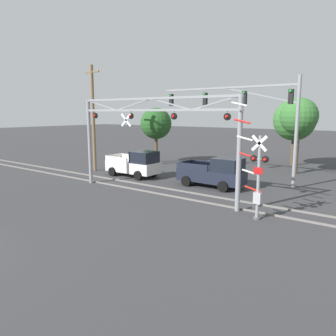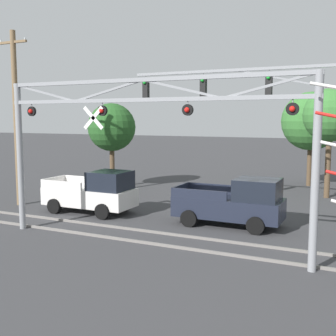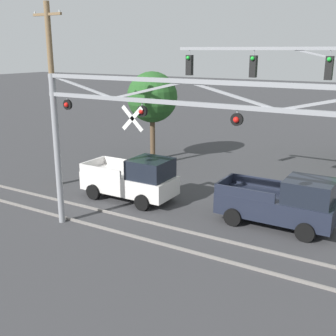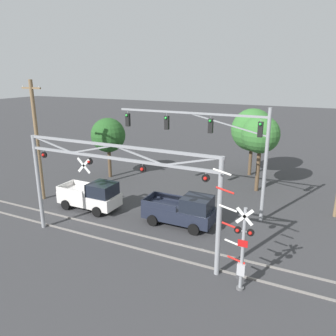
{
  "view_description": "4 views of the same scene",
  "coord_description": "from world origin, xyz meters",
  "px_view_note": "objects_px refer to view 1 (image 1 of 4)",
  "views": [
    {
      "loc": [
        12.82,
        -2.89,
        5.09
      ],
      "look_at": [
        1.2,
        12.65,
        1.81
      ],
      "focal_mm": 35.0,
      "sensor_mm": 36.0,
      "label": 1
    },
    {
      "loc": [
        7.12,
        -0.43,
        4.62
      ],
      "look_at": [
        -0.26,
        15.14,
        2.57
      ],
      "focal_mm": 45.0,
      "sensor_mm": 36.0,
      "label": 2
    },
    {
      "loc": [
        6.28,
        0.94,
        6.87
      ],
      "look_at": [
        -2.48,
        15.57,
        2.07
      ],
      "focal_mm": 45.0,
      "sensor_mm": 36.0,
      "label": 3
    },
    {
      "loc": [
        9.8,
        -1.14,
        9.61
      ],
      "look_at": [
        1.98,
        14.91,
        4.36
      ],
      "focal_mm": 35.0,
      "sensor_mm": 36.0,
      "label": 4
    }
  ],
  "objects_px": {
    "crossing_signal_mast": "(256,177)",
    "pickup_truck_following": "(135,164)",
    "pickup_truck_lead": "(215,173)",
    "utility_pole_left": "(93,117)",
    "crossing_gantry": "(151,129)",
    "background_tree_beyond_span": "(299,117)",
    "background_tree_far_right_verge": "(156,124)",
    "traffic_signal_span": "(254,110)",
    "background_tree_far_left_verge": "(295,120)"
  },
  "relations": [
    {
      "from": "traffic_signal_span",
      "to": "crossing_gantry",
      "type": "bearing_deg",
      "value": -117.01
    },
    {
      "from": "crossing_signal_mast",
      "to": "pickup_truck_following",
      "type": "distance_m",
      "value": 12.68
    },
    {
      "from": "background_tree_far_left_verge",
      "to": "utility_pole_left",
      "type": "bearing_deg",
      "value": -134.72
    },
    {
      "from": "crossing_gantry",
      "to": "background_tree_far_right_verge",
      "type": "bearing_deg",
      "value": 127.62
    },
    {
      "from": "traffic_signal_span",
      "to": "background_tree_far_right_verge",
      "type": "height_order",
      "value": "traffic_signal_span"
    },
    {
      "from": "utility_pole_left",
      "to": "background_tree_far_right_verge",
      "type": "bearing_deg",
      "value": 78.51
    },
    {
      "from": "crossing_gantry",
      "to": "background_tree_far_left_verge",
      "type": "relative_size",
      "value": 1.85
    },
    {
      "from": "traffic_signal_span",
      "to": "pickup_truck_lead",
      "type": "xyz_separation_m",
      "value": [
        -1.49,
        -2.88,
        -4.29
      ]
    },
    {
      "from": "background_tree_far_left_verge",
      "to": "background_tree_far_right_verge",
      "type": "distance_m",
      "value": 13.43
    },
    {
      "from": "pickup_truck_lead",
      "to": "utility_pole_left",
      "type": "distance_m",
      "value": 12.29
    },
    {
      "from": "crossing_gantry",
      "to": "traffic_signal_span",
      "type": "xyz_separation_m",
      "value": [
        3.62,
        7.11,
        1.18
      ]
    },
    {
      "from": "crossing_signal_mast",
      "to": "utility_pole_left",
      "type": "distance_m",
      "value": 17.37
    },
    {
      "from": "pickup_truck_lead",
      "to": "background_tree_far_left_verge",
      "type": "bearing_deg",
      "value": 83.3
    },
    {
      "from": "utility_pole_left",
      "to": "background_tree_far_left_verge",
      "type": "height_order",
      "value": "utility_pole_left"
    },
    {
      "from": "pickup_truck_lead",
      "to": "pickup_truck_following",
      "type": "distance_m",
      "value": 6.95
    },
    {
      "from": "traffic_signal_span",
      "to": "pickup_truck_lead",
      "type": "bearing_deg",
      "value": -117.29
    },
    {
      "from": "crossing_signal_mast",
      "to": "utility_pole_left",
      "type": "xyz_separation_m",
      "value": [
        -16.61,
        4.32,
        2.65
      ]
    },
    {
      "from": "background_tree_far_left_verge",
      "to": "pickup_truck_lead",
      "type": "bearing_deg",
      "value": -96.7
    },
    {
      "from": "crossing_gantry",
      "to": "traffic_signal_span",
      "type": "distance_m",
      "value": 8.07
    },
    {
      "from": "crossing_gantry",
      "to": "background_tree_beyond_span",
      "type": "relative_size",
      "value": 1.87
    },
    {
      "from": "crossing_signal_mast",
      "to": "crossing_gantry",
      "type": "bearing_deg",
      "value": 174.57
    },
    {
      "from": "background_tree_far_left_verge",
      "to": "background_tree_far_right_verge",
      "type": "relative_size",
      "value": 1.14
    },
    {
      "from": "pickup_truck_lead",
      "to": "utility_pole_left",
      "type": "xyz_separation_m",
      "value": [
        -11.71,
        -0.57,
        3.69
      ]
    },
    {
      "from": "pickup_truck_following",
      "to": "background_tree_far_right_verge",
      "type": "distance_m",
      "value": 8.2
    },
    {
      "from": "pickup_truck_lead",
      "to": "background_tree_far_left_verge",
      "type": "height_order",
      "value": "background_tree_far_left_verge"
    },
    {
      "from": "pickup_truck_lead",
      "to": "background_tree_beyond_span",
      "type": "bearing_deg",
      "value": 70.8
    },
    {
      "from": "utility_pole_left",
      "to": "background_tree_beyond_span",
      "type": "distance_m",
      "value": 17.36
    },
    {
      "from": "crossing_gantry",
      "to": "traffic_signal_span",
      "type": "bearing_deg",
      "value": 62.99
    },
    {
      "from": "background_tree_beyond_span",
      "to": "background_tree_far_right_verge",
      "type": "bearing_deg",
      "value": -170.34
    },
    {
      "from": "background_tree_far_right_verge",
      "to": "background_tree_beyond_span",
      "type": "bearing_deg",
      "value": 9.66
    },
    {
      "from": "crossing_gantry",
      "to": "utility_pole_left",
      "type": "distance_m",
      "value": 10.26
    },
    {
      "from": "crossing_gantry",
      "to": "background_tree_beyond_span",
      "type": "height_order",
      "value": "background_tree_beyond_span"
    },
    {
      "from": "crossing_signal_mast",
      "to": "background_tree_beyond_span",
      "type": "distance_m",
      "value": 13.92
    },
    {
      "from": "pickup_truck_lead",
      "to": "background_tree_far_left_verge",
      "type": "distance_m",
      "value": 13.29
    },
    {
      "from": "pickup_truck_following",
      "to": "pickup_truck_lead",
      "type": "bearing_deg",
      "value": 3.98
    },
    {
      "from": "background_tree_far_left_verge",
      "to": "background_tree_far_right_verge",
      "type": "height_order",
      "value": "background_tree_far_left_verge"
    },
    {
      "from": "crossing_signal_mast",
      "to": "utility_pole_left",
      "type": "height_order",
      "value": "utility_pole_left"
    },
    {
      "from": "pickup_truck_lead",
      "to": "background_tree_far_right_verge",
      "type": "relative_size",
      "value": 0.82
    },
    {
      "from": "pickup_truck_lead",
      "to": "background_tree_far_right_verge",
      "type": "distance_m",
      "value": 12.47
    },
    {
      "from": "background_tree_far_right_verge",
      "to": "crossing_gantry",
      "type": "bearing_deg",
      "value": -52.38
    },
    {
      "from": "pickup_truck_following",
      "to": "background_tree_far_right_verge",
      "type": "bearing_deg",
      "value": 116.19
    },
    {
      "from": "crossing_signal_mast",
      "to": "background_tree_far_right_verge",
      "type": "height_order",
      "value": "crossing_signal_mast"
    },
    {
      "from": "pickup_truck_lead",
      "to": "traffic_signal_span",
      "type": "bearing_deg",
      "value": 62.71
    },
    {
      "from": "crossing_gantry",
      "to": "traffic_signal_span",
      "type": "height_order",
      "value": "traffic_signal_span"
    },
    {
      "from": "pickup_truck_lead",
      "to": "utility_pole_left",
      "type": "bearing_deg",
      "value": -177.2
    },
    {
      "from": "crossing_gantry",
      "to": "pickup_truck_lead",
      "type": "distance_m",
      "value": 5.67
    },
    {
      "from": "background_tree_far_right_verge",
      "to": "crossing_signal_mast",
      "type": "bearing_deg",
      "value": -36.52
    },
    {
      "from": "crossing_gantry",
      "to": "utility_pole_left",
      "type": "bearing_deg",
      "value": 159.11
    },
    {
      "from": "crossing_signal_mast",
      "to": "background_tree_beyond_span",
      "type": "bearing_deg",
      "value": 97.99
    },
    {
      "from": "crossing_gantry",
      "to": "background_tree_far_left_verge",
      "type": "distance_m",
      "value": 17.38
    }
  ]
}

